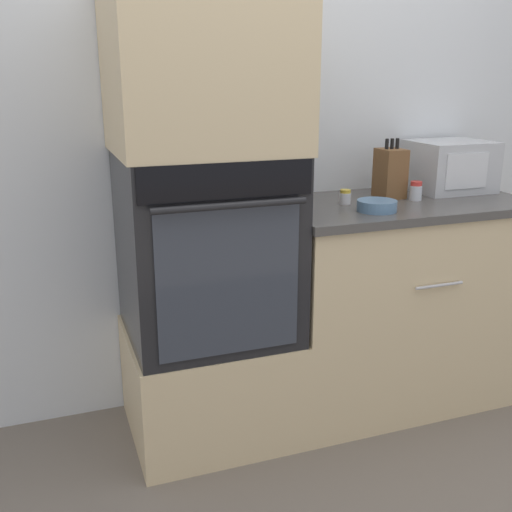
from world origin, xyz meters
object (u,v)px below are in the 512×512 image
(wall_oven, at_px, (207,246))
(bowl, at_px, (377,206))
(microwave, at_px, (449,166))
(condiment_jar_near, at_px, (345,197))
(knife_block, at_px, (390,173))
(condiment_jar_mid, at_px, (416,191))
(condiment_jar_far, at_px, (292,184))

(wall_oven, distance_m, bowl, 0.70)
(microwave, bearing_deg, condiment_jar_near, -169.32)
(bowl, height_order, condiment_jar_near, condiment_jar_near)
(knife_block, height_order, condiment_jar_mid, knife_block)
(microwave, relative_size, bowl, 2.21)
(condiment_jar_mid, distance_m, condiment_jar_far, 0.54)
(microwave, relative_size, condiment_jar_near, 5.81)
(condiment_jar_far, bearing_deg, condiment_jar_mid, -29.12)
(condiment_jar_near, relative_size, condiment_jar_mid, 0.74)
(microwave, relative_size, knife_block, 1.36)
(knife_block, relative_size, condiment_jar_far, 2.34)
(wall_oven, distance_m, condiment_jar_mid, 0.95)
(wall_oven, relative_size, bowl, 4.58)
(condiment_jar_near, bearing_deg, condiment_jar_mid, -5.60)
(bowl, bearing_deg, condiment_jar_near, 107.93)
(knife_block, distance_m, condiment_jar_mid, 0.14)
(knife_block, xyz_separation_m, bowl, (-0.20, -0.23, -0.09))
(bowl, xyz_separation_m, condiment_jar_far, (-0.20, 0.40, 0.03))
(wall_oven, xyz_separation_m, condiment_jar_far, (0.47, 0.25, 0.17))
(knife_block, xyz_separation_m, condiment_jar_far, (-0.40, 0.17, -0.05))
(bowl, relative_size, condiment_jar_far, 1.44)
(condiment_jar_near, xyz_separation_m, condiment_jar_mid, (0.33, -0.03, 0.01))
(condiment_jar_near, height_order, condiment_jar_far, condiment_jar_far)
(wall_oven, relative_size, condiment_jar_far, 6.61)
(knife_block, distance_m, bowl, 0.31)
(condiment_jar_far, bearing_deg, microwave, -8.99)
(microwave, bearing_deg, wall_oven, -173.68)
(condiment_jar_near, distance_m, condiment_jar_far, 0.27)
(condiment_jar_far, bearing_deg, wall_oven, -151.77)
(condiment_jar_near, distance_m, condiment_jar_mid, 0.33)
(wall_oven, height_order, condiment_jar_mid, wall_oven)
(wall_oven, distance_m, knife_block, 0.90)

